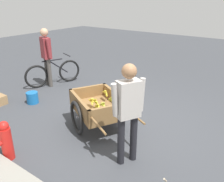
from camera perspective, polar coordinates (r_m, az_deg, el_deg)
ground_plane at (r=4.90m, az=2.12°, el=-7.96°), size 24.00×24.00×0.00m
fruit_cart at (r=4.59m, az=-3.31°, el=-4.01°), size 1.81×1.45×0.72m
vendor_person at (r=3.45m, az=3.91°, el=-3.76°), size 0.34×0.51×1.59m
bicycle at (r=7.12m, az=-13.85°, el=4.24°), size 0.69×1.58×0.85m
cyclist_person at (r=6.92m, az=-15.50°, el=8.94°), size 0.49×0.31×1.63m
fire_hydrant at (r=4.15m, az=-24.06°, el=-10.78°), size 0.25×0.25×0.67m
plastic_bucket at (r=6.08m, az=-18.54°, el=-1.53°), size 0.28×0.28×0.28m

